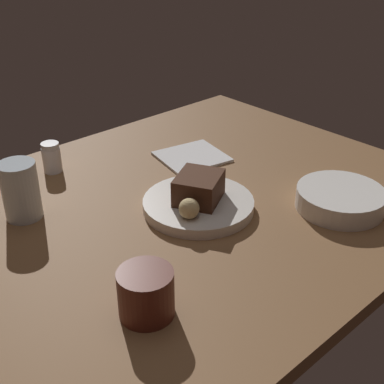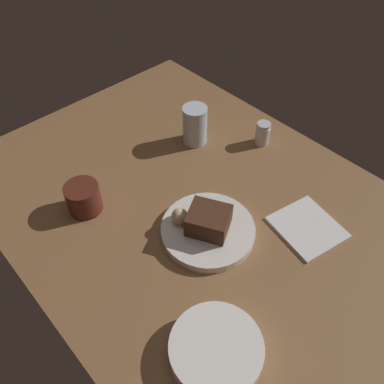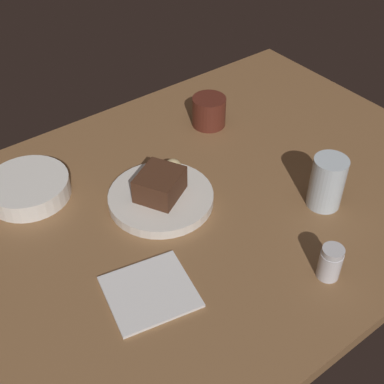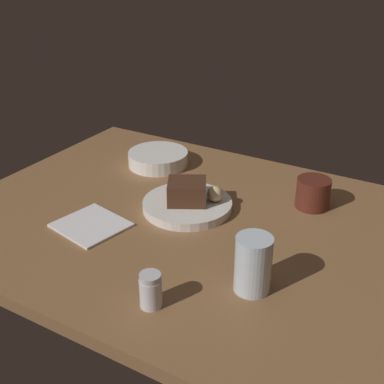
{
  "view_description": "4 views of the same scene",
  "coord_description": "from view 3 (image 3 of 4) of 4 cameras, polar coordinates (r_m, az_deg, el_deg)",
  "views": [
    {
      "loc": [
        -53.28,
        -68.25,
        56.14
      ],
      "look_at": [
        5.93,
        -3.68,
        7.13
      ],
      "focal_mm": 48.54,
      "sensor_mm": 36.0,
      "label": 1
    },
    {
      "loc": [
        44.93,
        -44.41,
        76.91
      ],
      "look_at": [
        -1.32,
        -1.35,
        8.37
      ],
      "focal_mm": 36.58,
      "sensor_mm": 36.0,
      "label": 2
    },
    {
      "loc": [
        50.39,
        63.49,
        76.23
      ],
      "look_at": [
        3.86,
        2.17,
        8.41
      ],
      "focal_mm": 48.51,
      "sensor_mm": 36.0,
      "label": 3
    },
    {
      "loc": [
        -48.47,
        88.87,
        63.27
      ],
      "look_at": [
        6.31,
        -5.01,
        7.52
      ],
      "focal_mm": 47.2,
      "sensor_mm": 36.0,
      "label": 4
    }
  ],
  "objects": [
    {
      "name": "dessert_plate",
      "position": [
        1.08,
        -3.44,
        -0.65
      ],
      "size": [
        21.92,
        21.92,
        2.13
      ],
      "primitive_type": "cylinder",
      "color": "white",
      "rests_on": "dining_table"
    },
    {
      "name": "dining_table",
      "position": [
        1.1,
        0.92,
        -1.3
      ],
      "size": [
        120.0,
        84.0,
        3.0
      ],
      "primitive_type": "cube",
      "color": "brown",
      "rests_on": "ground"
    },
    {
      "name": "chocolate_cake_slice",
      "position": [
        1.05,
        -3.55,
        0.84
      ],
      "size": [
        11.98,
        11.56,
        5.34
      ],
      "primitive_type": "cube",
      "rotation": [
        0.0,
        0.0,
        3.64
      ],
      "color": "#472819",
      "rests_on": "dessert_plate"
    },
    {
      "name": "bread_roll",
      "position": [
        1.11,
        -2.12,
        2.7
      ],
      "size": [
        3.87,
        3.87,
        3.87
      ],
      "primitive_type": "sphere",
      "color": "#DBC184",
      "rests_on": "dessert_plate"
    },
    {
      "name": "coffee_cup",
      "position": [
        1.29,
        1.87,
        8.85
      ],
      "size": [
        8.32,
        8.32,
        7.46
      ],
      "primitive_type": "cylinder",
      "color": "#562319",
      "rests_on": "dining_table"
    },
    {
      "name": "salt_shaker",
      "position": [
        0.96,
        14.96,
        -7.5
      ],
      "size": [
        4.14,
        4.14,
        6.86
      ],
      "color": "silver",
      "rests_on": "dining_table"
    },
    {
      "name": "water_glass",
      "position": [
        1.08,
        14.63,
        1.02
      ],
      "size": [
        7.01,
        7.01,
        11.37
      ],
      "primitive_type": "cylinder",
      "color": "silver",
      "rests_on": "dining_table"
    },
    {
      "name": "side_bowl",
      "position": [
        1.14,
        -17.55,
        0.46
      ],
      "size": [
        17.33,
        17.33,
        4.06
      ],
      "primitive_type": "cylinder",
      "color": "white",
      "rests_on": "dining_table"
    },
    {
      "name": "folded_napkin",
      "position": [
        0.92,
        -4.65,
        -10.86
      ],
      "size": [
        17.32,
        16.49,
        0.6
      ],
      "primitive_type": "cube",
      "rotation": [
        0.0,
        0.0,
        -0.2
      ],
      "color": "white",
      "rests_on": "dining_table"
    }
  ]
}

